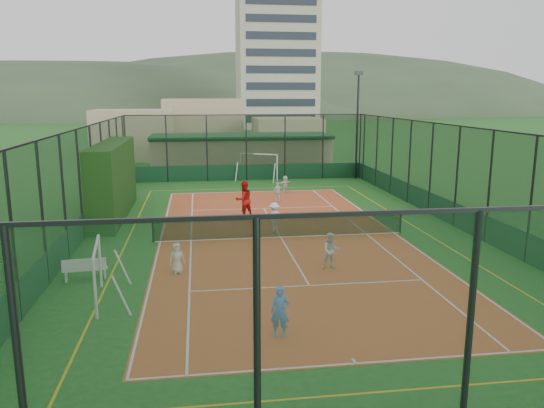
{
  "coord_description": "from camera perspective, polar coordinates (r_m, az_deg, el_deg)",
  "views": [
    {
      "loc": [
        -3.71,
        -23.45,
        6.51
      ],
      "look_at": [
        -0.14,
        1.91,
        1.2
      ],
      "focal_mm": 35.0,
      "sensor_mm": 36.0,
      "label": 1
    }
  ],
  "objects": [
    {
      "name": "apartment_tower",
      "position": [
        106.96,
        0.48,
        16.26
      ],
      "size": [
        15.0,
        12.0,
        30.0
      ],
      "primitive_type": "cube",
      "color": "beige",
      "rests_on": "ground"
    },
    {
      "name": "futsal_goal_near",
      "position": [
        17.81,
        -18.24,
        -7.21
      ],
      "size": [
        2.92,
        1.15,
        1.83
      ],
      "primitive_type": null,
      "rotation": [
        0.0,
        0.0,
        1.69
      ],
      "color": "white",
      "rests_on": "ground"
    },
    {
      "name": "tennis_net",
      "position": [
        24.49,
        0.95,
        -2.42
      ],
      "size": [
        11.67,
        0.12,
        1.06
      ],
      "primitive_type": null,
      "color": "black",
      "rests_on": "ground"
    },
    {
      "name": "court_slab",
      "position": [
        24.62,
        0.94,
        -3.61
      ],
      "size": [
        11.17,
        23.97,
        0.01
      ],
      "primitive_type": "cube",
      "color": "#C6502C",
      "rests_on": "ground"
    },
    {
      "name": "child_near_right",
      "position": [
        20.19,
        6.37,
        -5.05
      ],
      "size": [
        0.72,
        0.58,
        1.41
      ],
      "primitive_type": "imported",
      "rotation": [
        0.0,
        0.0,
        -0.08
      ],
      "color": "silver",
      "rests_on": "court_slab"
    },
    {
      "name": "coach",
      "position": [
        28.23,
        -3.05,
        0.47
      ],
      "size": [
        1.2,
        1.09,
        2.01
      ],
      "primitive_type": "imported",
      "rotation": [
        0.0,
        0.0,
        3.56
      ],
      "color": "#B21513",
      "rests_on": "court_slab"
    },
    {
      "name": "ground",
      "position": [
        24.62,
        0.94,
        -3.62
      ],
      "size": [
        300.0,
        300.0,
        0.0
      ],
      "primitive_type": "plane",
      "color": "#1F541C",
      "rests_on": "ground"
    },
    {
      "name": "child_far_left",
      "position": [
        25.58,
        0.23,
        -1.39
      ],
      "size": [
        1.04,
        0.81,
        1.41
      ],
      "primitive_type": "imported",
      "rotation": [
        0.0,
        0.0,
        3.5
      ],
      "color": "white",
      "rests_on": "court_slab"
    },
    {
      "name": "perimeter_fence",
      "position": [
        24.08,
        0.96,
        2.13
      ],
      "size": [
        18.12,
        34.12,
        5.0
      ],
      "primitive_type": null,
      "color": "black",
      "rests_on": "ground"
    },
    {
      "name": "child_far_back",
      "position": [
        35.84,
        1.43,
        2.18
      ],
      "size": [
        1.09,
        0.77,
        1.13
      ],
      "primitive_type": "imported",
      "rotation": [
        0.0,
        0.0,
        3.61
      ],
      "color": "white",
      "rests_on": "court_slab"
    },
    {
      "name": "futsal_goal_far",
      "position": [
        40.98,
        -1.47,
        3.99
      ],
      "size": [
        3.2,
        2.12,
        2.01
      ],
      "primitive_type": null,
      "rotation": [
        0.0,
        0.0,
        -0.43
      ],
      "color": "white",
      "rests_on": "ground"
    },
    {
      "name": "child_far_right",
      "position": [
        32.63,
        0.63,
        1.32
      ],
      "size": [
        0.77,
        0.46,
        1.23
      ],
      "primitive_type": "imported",
      "rotation": [
        0.0,
        0.0,
        3.39
      ],
      "color": "white",
      "rests_on": "court_slab"
    },
    {
      "name": "hedge_left",
      "position": [
        29.95,
        -16.75,
        2.52
      ],
      "size": [
        1.36,
        9.07,
        3.97
      ],
      "primitive_type": "cube",
      "color": "black",
      "rests_on": "ground"
    },
    {
      "name": "child_near_mid",
      "position": [
        14.65,
        0.88,
        -11.53
      ],
      "size": [
        0.59,
        0.45,
        1.43
      ],
      "primitive_type": "imported",
      "rotation": [
        0.0,
        0.0,
        -0.23
      ],
      "color": "#5086E3",
      "rests_on": "court_slab"
    },
    {
      "name": "white_bench",
      "position": [
        20.16,
        -19.45,
        -6.55
      ],
      "size": [
        1.54,
        0.57,
        0.85
      ],
      "primitive_type": null,
      "rotation": [
        0.0,
        0.0,
        0.1
      ],
      "color": "white",
      "rests_on": "ground"
    },
    {
      "name": "distant_hills",
      "position": [
        173.62,
        -6.87,
        9.48
      ],
      "size": [
        200.0,
        60.0,
        24.0
      ],
      "primitive_type": null,
      "color": "#384C33",
      "rests_on": "ground"
    },
    {
      "name": "floodlight_ne",
      "position": [
        41.97,
        9.16,
        8.31
      ],
      "size": [
        0.6,
        0.26,
        8.25
      ],
      "primitive_type": null,
      "color": "black",
      "rests_on": "ground"
    },
    {
      "name": "child_near_left",
      "position": [
        19.94,
        -10.19,
        -5.75
      ],
      "size": [
        0.65,
        0.52,
        1.16
      ],
      "primitive_type": "imported",
      "rotation": [
        0.0,
        0.0,
        0.31
      ],
      "color": "silver",
      "rests_on": "court_slab"
    },
    {
      "name": "tennis_balls",
      "position": [
        25.65,
        -2.7,
        -2.9
      ],
      "size": [
        3.28,
        1.08,
        0.07
      ],
      "color": "#CCE033",
      "rests_on": "court_slab"
    },
    {
      "name": "clubhouse",
      "position": [
        45.87,
        -3.34,
        5.52
      ],
      "size": [
        15.2,
        7.2,
        3.15
      ],
      "primitive_type": null,
      "color": "tan",
      "rests_on": "ground"
    }
  ]
}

